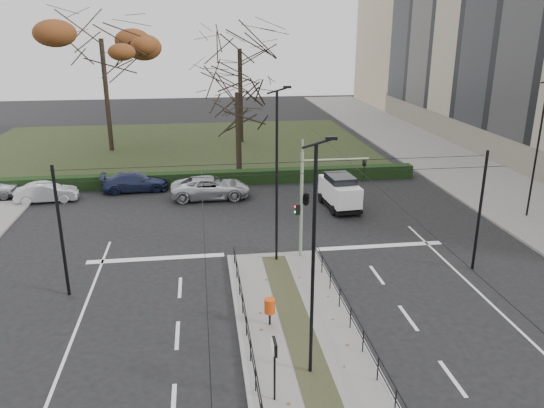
{
  "coord_description": "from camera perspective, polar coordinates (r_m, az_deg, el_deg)",
  "views": [
    {
      "loc": [
        -3.5,
        -20.23,
        11.44
      ],
      "look_at": [
        0.25,
        6.82,
        2.22
      ],
      "focal_mm": 35.0,
      "sensor_mm": 36.0,
      "label": 1
    }
  ],
  "objects": [
    {
      "name": "bare_tree_center",
      "position": [
        53.83,
        -3.49,
        15.64
      ],
      "size": [
        8.85,
        8.85,
        12.23
      ],
      "color": "black",
      "rests_on": "park"
    },
    {
      "name": "streetlamp_median_near",
      "position": [
        17.06,
        4.51,
        -6.16
      ],
      "size": [
        0.68,
        0.14,
        8.18
      ],
      "color": "black",
      "rests_on": "median_island"
    },
    {
      "name": "park",
      "position": [
        53.52,
        -10.44,
        6.06
      ],
      "size": [
        38.0,
        26.0,
        0.1
      ],
      "primitive_type": "cube",
      "color": "#253219",
      "rests_on": "ground"
    },
    {
      "name": "bare_tree_near",
      "position": [
        40.99,
        -3.71,
        11.23
      ],
      "size": [
        6.42,
        6.42,
        8.7
      ],
      "color": "black",
      "rests_on": "park"
    },
    {
      "name": "ground",
      "position": [
        23.51,
        1.71,
        -10.47
      ],
      "size": [
        140.0,
        140.0,
        0.0
      ],
      "primitive_type": "plane",
      "color": "black",
      "rests_on": "ground"
    },
    {
      "name": "traffic_light",
      "position": [
        26.56,
        3.86,
        0.8
      ],
      "size": [
        3.74,
        2.09,
        5.45
      ],
      "color": "gray",
      "rests_on": "median_island"
    },
    {
      "name": "info_panel",
      "position": [
        16.98,
        0.26,
        -15.8
      ],
      "size": [
        0.12,
        0.56,
        2.16
      ],
      "color": "black",
      "rests_on": "median_island"
    },
    {
      "name": "median_island",
      "position": [
        21.36,
        2.86,
        -13.54
      ],
      "size": [
        4.4,
        15.0,
        0.14
      ],
      "primitive_type": "cube",
      "color": "slate",
      "rests_on": "ground"
    },
    {
      "name": "parked_car_fourth",
      "position": [
        37.04,
        -6.61,
        1.77
      ],
      "size": [
        5.48,
        2.55,
        1.52
      ],
      "primitive_type": "imported",
      "rotation": [
        0.0,
        0.0,
        1.57
      ],
      "color": "#B1B3B9",
      "rests_on": "ground"
    },
    {
      "name": "parked_car_second",
      "position": [
        39.18,
        -23.09,
        1.16
      ],
      "size": [
        4.16,
        1.78,
        1.33
      ],
      "primitive_type": "imported",
      "rotation": [
        0.0,
        0.0,
        1.66
      ],
      "color": "#B1B3B9",
      "rests_on": "ground"
    },
    {
      "name": "streetlamp_median_far",
      "position": [
        25.58,
        0.55,
        3.03
      ],
      "size": [
        0.72,
        0.15,
        8.68
      ],
      "color": "black",
      "rests_on": "median_island"
    },
    {
      "name": "parked_car_third",
      "position": [
        39.68,
        -14.52,
        2.33
      ],
      "size": [
        4.87,
        2.29,
        1.37
      ],
      "primitive_type": "imported",
      "rotation": [
        0.0,
        0.0,
        1.65
      ],
      "color": "#212A4D",
      "rests_on": "ground"
    },
    {
      "name": "catenary",
      "position": [
        23.54,
        1.14,
        -1.26
      ],
      "size": [
        20.0,
        34.0,
        6.0
      ],
      "color": "black",
      "rests_on": "ground"
    },
    {
      "name": "litter_bin",
      "position": [
        21.25,
        -0.25,
        -10.96
      ],
      "size": [
        0.44,
        0.44,
        1.12
      ],
      "color": "black",
      "rests_on": "median_island"
    },
    {
      "name": "rust_tree",
      "position": [
        52.09,
        -17.92,
        16.58
      ],
      "size": [
        10.54,
        10.54,
        13.45
      ],
      "color": "black",
      "rests_on": "park"
    },
    {
      "name": "streetlamp_sidewalk",
      "position": [
        35.8,
        26.68,
        5.4
      ],
      "size": [
        0.71,
        0.14,
        8.47
      ],
      "color": "black",
      "rests_on": "sidewalk_east"
    },
    {
      "name": "white_van",
      "position": [
        34.93,
        7.29,
        1.41
      ],
      "size": [
        2.16,
        4.2,
        2.23
      ],
      "color": "white",
      "rests_on": "ground"
    },
    {
      "name": "sidewalk_east",
      "position": [
        48.74,
        18.6,
        4.18
      ],
      "size": [
        8.0,
        90.0,
        0.14
      ],
      "primitive_type": "cube",
      "color": "slate",
      "rests_on": "ground"
    },
    {
      "name": "median_railing",
      "position": [
        20.8,
        2.95,
        -11.57
      ],
      "size": [
        4.14,
        13.24,
        0.92
      ],
      "color": "black",
      "rests_on": "median_island"
    },
    {
      "name": "hedge",
      "position": [
        40.42,
        -11.14,
        2.6
      ],
      "size": [
        38.0,
        1.0,
        1.0
      ],
      "primitive_type": "cube",
      "color": "black",
      "rests_on": "ground"
    }
  ]
}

